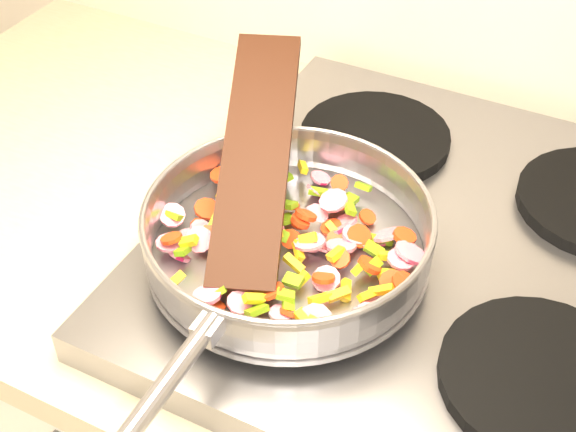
% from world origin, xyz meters
% --- Properties ---
extents(cooktop, '(0.60, 0.60, 0.04)m').
position_xyz_m(cooktop, '(-0.70, 1.67, 0.92)').
color(cooktop, '#939399').
rests_on(cooktop, counter_top).
extents(grate_fl, '(0.19, 0.19, 0.02)m').
position_xyz_m(grate_fl, '(-0.84, 1.52, 0.95)').
color(grate_fl, black).
rests_on(grate_fl, cooktop).
extents(grate_fr, '(0.19, 0.19, 0.02)m').
position_xyz_m(grate_fr, '(-0.56, 1.52, 0.95)').
color(grate_fr, black).
rests_on(grate_fr, cooktop).
extents(grate_bl, '(0.19, 0.19, 0.02)m').
position_xyz_m(grate_bl, '(-0.84, 1.81, 0.95)').
color(grate_bl, black).
rests_on(grate_bl, cooktop).
extents(saute_pan, '(0.34, 0.51, 0.06)m').
position_xyz_m(saute_pan, '(-0.84, 1.55, 0.99)').
color(saute_pan, '#9E9EA5').
rests_on(saute_pan, grate_fl).
extents(vegetable_heap, '(0.30, 0.28, 0.05)m').
position_xyz_m(vegetable_heap, '(-0.83, 1.55, 0.98)').
color(vegetable_heap, '#C81346').
rests_on(vegetable_heap, saute_pan).
extents(wooden_spatula, '(0.17, 0.30, 0.13)m').
position_xyz_m(wooden_spatula, '(-0.90, 1.60, 1.04)').
color(wooden_spatula, black).
rests_on(wooden_spatula, saute_pan).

